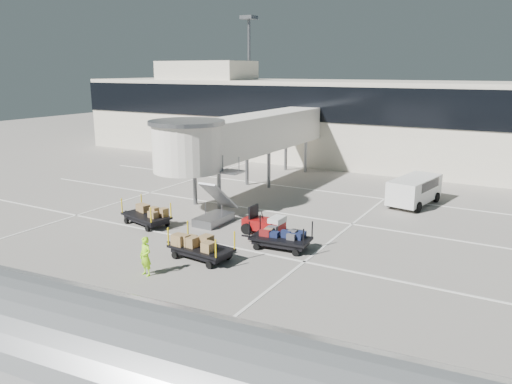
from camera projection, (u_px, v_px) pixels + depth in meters
The scene contains 11 objects.
ground at pixel (181, 253), 25.47m from camera, with size 140.00×140.00×0.00m, color gray.
lane_markings at pixel (259, 208), 33.66m from camera, with size 40.00×30.00×0.02m.
terminal at pixel (363, 121), 49.89m from camera, with size 64.00×12.11×15.20m.
jet_bridge at pixel (240, 137), 36.70m from camera, with size 5.70×20.40×6.03m.
baggage_tug at pixel (265, 224), 28.36m from camera, with size 2.38×1.53×1.55m.
suitcase_cart at pixel (281, 239), 25.95m from camera, with size 3.86×1.82×1.49m.
box_cart_near at pixel (201, 247), 24.53m from camera, with size 3.97×1.86×1.53m.
box_cart_far at pixel (146, 216), 29.98m from camera, with size 3.94×2.24×1.51m.
ground_worker at pixel (146, 256), 22.50m from camera, with size 0.66×0.44×1.82m, color #9EF91A.
minivan at pixel (415, 188), 34.41m from camera, with size 2.85×5.25×1.89m.
belt_loader at pixel (187, 150), 52.47m from camera, with size 4.60×2.15×2.15m.
Camera 1 is at (15.25, -18.91, 9.12)m, focal length 35.00 mm.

